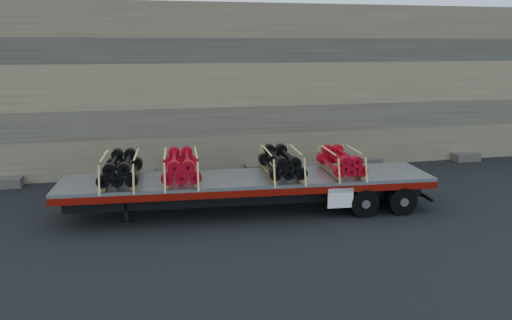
{
  "coord_description": "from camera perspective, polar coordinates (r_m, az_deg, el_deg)",
  "views": [
    {
      "loc": [
        -2.78,
        -15.4,
        5.33
      ],
      "look_at": [
        0.96,
        0.78,
        1.49
      ],
      "focal_mm": 35.0,
      "sensor_mm": 36.0,
      "label": 1
    }
  ],
  "objects": [
    {
      "name": "bundle_front",
      "position": [
        15.9,
        -15.18,
        -1.01
      ],
      "size": [
        1.32,
        2.4,
        0.82
      ],
      "primitive_type": null,
      "rotation": [
        0.0,
        0.0,
        -0.07
      ],
      "color": "black",
      "rests_on": "trailer"
    },
    {
      "name": "bundle_midrear",
      "position": [
        16.13,
        2.91,
        -0.37
      ],
      "size": [
        1.31,
        2.38,
        0.82
      ],
      "primitive_type": null,
      "rotation": [
        0.0,
        0.0,
        -0.07
      ],
      "color": "black",
      "rests_on": "trailer"
    },
    {
      "name": "trailer",
      "position": [
        16.22,
        -0.87,
        -3.95
      ],
      "size": [
        11.99,
        3.11,
        1.19
      ],
      "primitive_type": null,
      "rotation": [
        0.0,
        0.0,
        -0.07
      ],
      "color": "#9FA2A6",
      "rests_on": "ground"
    },
    {
      "name": "bundle_rear",
      "position": [
        16.66,
        9.66,
        -0.22
      ],
      "size": [
        1.22,
        2.21,
        0.76
      ],
      "primitive_type": null,
      "rotation": [
        0.0,
        0.0,
        -0.07
      ],
      "color": "#B5091B",
      "rests_on": "trailer"
    },
    {
      "name": "rock_wall",
      "position": [
        22.16,
        -5.8,
        8.23
      ],
      "size": [
        44.0,
        3.0,
        7.0
      ],
      "primitive_type": "cube",
      "color": "#7A6B54",
      "rests_on": "ground"
    },
    {
      "name": "ground",
      "position": [
        16.54,
        -2.63,
        -5.78
      ],
      "size": [
        120.0,
        120.0,
        0.0
      ],
      "primitive_type": "plane",
      "color": "black",
      "rests_on": "ground"
    },
    {
      "name": "bundle_midfront",
      "position": [
        15.8,
        -8.57,
        -0.77
      ],
      "size": [
        1.33,
        2.41,
        0.83
      ],
      "primitive_type": null,
      "rotation": [
        0.0,
        0.0,
        -0.07
      ],
      "color": "#B5091B",
      "rests_on": "trailer"
    }
  ]
}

